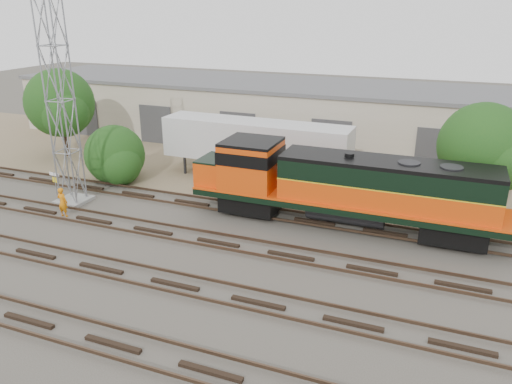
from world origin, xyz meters
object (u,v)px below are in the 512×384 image
(signal_tower, at_px, (61,105))
(semi_trailer, at_px, (260,144))
(locomotive, at_px, (342,186))
(worker, at_px, (63,202))

(signal_tower, xyz_separation_m, semi_trailer, (9.44, 8.48, -3.60))
(locomotive, relative_size, signal_tower, 1.38)
(locomotive, relative_size, semi_trailer, 1.30)
(worker, height_order, semi_trailer, semi_trailer)
(signal_tower, bearing_deg, locomotive, 8.32)
(worker, bearing_deg, semi_trailer, -129.08)
(worker, distance_m, semi_trailer, 13.61)
(worker, bearing_deg, locomotive, -164.47)
(worker, relative_size, semi_trailer, 0.13)
(signal_tower, relative_size, worker, 7.08)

